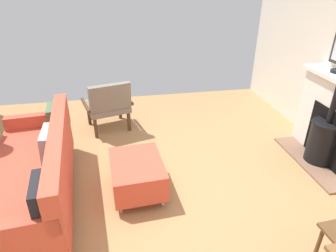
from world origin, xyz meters
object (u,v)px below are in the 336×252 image
at_px(sofa, 36,173).
at_px(armchair_accent, 108,104).
at_px(fireplace, 335,127).
at_px(ottoman, 137,174).

bearing_deg(sofa, armchair_accent, -116.55).
relative_size(fireplace, armchair_accent, 1.70).
distance_m(ottoman, armchair_accent, 1.55).
relative_size(fireplace, ottoman, 1.84).
relative_size(sofa, ottoman, 2.75).
xyz_separation_m(fireplace, armchair_accent, (2.75, -1.35, -0.06)).
height_order(ottoman, armchair_accent, armchair_accent).
height_order(fireplace, armchair_accent, fireplace).
height_order(fireplace, ottoman, fireplace).
distance_m(fireplace, armchair_accent, 3.07).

